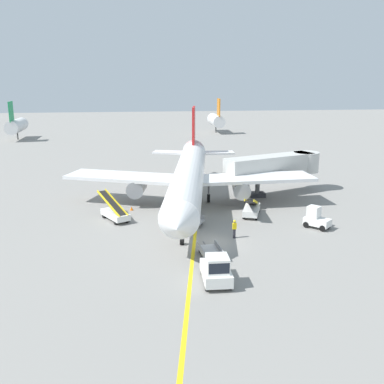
% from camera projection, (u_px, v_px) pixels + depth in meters
% --- Properties ---
extents(ground_plane, '(300.00, 300.00, 0.00)m').
position_uv_depth(ground_plane, '(214.00, 243.00, 39.02)').
color(ground_plane, gray).
extents(taxi_line_yellow, '(13.59, 78.94, 0.01)m').
position_uv_depth(taxi_line_yellow, '(196.00, 225.00, 43.72)').
color(taxi_line_yellow, yellow).
rests_on(taxi_line_yellow, ground).
extents(airliner, '(28.21, 35.24, 10.10)m').
position_uv_depth(airliner, '(189.00, 176.00, 49.36)').
color(airliner, white).
rests_on(airliner, ground).
extents(jet_bridge, '(12.98, 7.05, 4.85)m').
position_uv_depth(jet_bridge, '(279.00, 165.00, 54.57)').
color(jet_bridge, beige).
rests_on(jet_bridge, ground).
extents(pushback_tug, '(2.00, 3.65, 2.20)m').
position_uv_depth(pushback_tug, '(216.00, 270.00, 31.16)').
color(pushback_tug, silver).
rests_on(pushback_tug, ground).
extents(baggage_tug_near_wing, '(2.58, 2.65, 2.10)m').
position_uv_depth(baggage_tug_near_wing, '(316.00, 218.00, 42.66)').
color(baggage_tug_near_wing, silver).
rests_on(baggage_tug_near_wing, ground).
extents(belt_loader_forward_hold, '(3.51, 4.98, 2.59)m').
position_uv_depth(belt_loader_forward_hold, '(115.00, 212.00, 45.05)').
color(belt_loader_forward_hold, silver).
rests_on(belt_loader_forward_hold, ground).
extents(belt_loader_aft_hold, '(2.88, 5.13, 2.59)m').
position_uv_depth(belt_loader_aft_hold, '(251.00, 209.00, 46.39)').
color(belt_loader_aft_hold, silver).
rests_on(belt_loader_aft_hold, ground).
extents(baggage_cart_loaded, '(3.69, 2.70, 0.94)m').
position_uv_depth(baggage_cart_loaded, '(189.00, 221.00, 43.50)').
color(baggage_cart_loaded, '#A5A5A8').
rests_on(baggage_cart_loaded, ground).
extents(baggage_cart_empty_trailing, '(1.79, 3.81, 0.94)m').
position_uv_depth(baggage_cart_empty_trailing, '(210.00, 251.00, 35.90)').
color(baggage_cart_empty_trailing, '#A5A5A8').
rests_on(baggage_cart_empty_trailing, ground).
extents(ground_crew_marshaller, '(0.36, 0.24, 1.70)m').
position_uv_depth(ground_crew_marshaller, '(234.00, 228.00, 39.95)').
color(ground_crew_marshaller, '#26262D').
rests_on(ground_crew_marshaller, ground).
extents(safety_cone_nose_left, '(0.36, 0.36, 0.44)m').
position_uv_depth(safety_cone_nose_left, '(132.00, 208.00, 48.40)').
color(safety_cone_nose_left, orange).
rests_on(safety_cone_nose_left, ground).
extents(safety_cone_nose_right, '(0.36, 0.36, 0.44)m').
position_uv_depth(safety_cone_nose_right, '(178.00, 195.00, 53.90)').
color(safety_cone_nose_right, orange).
rests_on(safety_cone_nose_right, ground).
extents(distant_aircraft_far_left, '(3.00, 10.10, 8.80)m').
position_uv_depth(distant_aircraft_far_left, '(16.00, 125.00, 101.64)').
color(distant_aircraft_far_left, silver).
rests_on(distant_aircraft_far_left, ground).
extents(distant_aircraft_mid_left, '(3.00, 10.10, 8.80)m').
position_uv_depth(distant_aircraft_mid_left, '(216.00, 120.00, 114.44)').
color(distant_aircraft_mid_left, silver).
rests_on(distant_aircraft_mid_left, ground).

